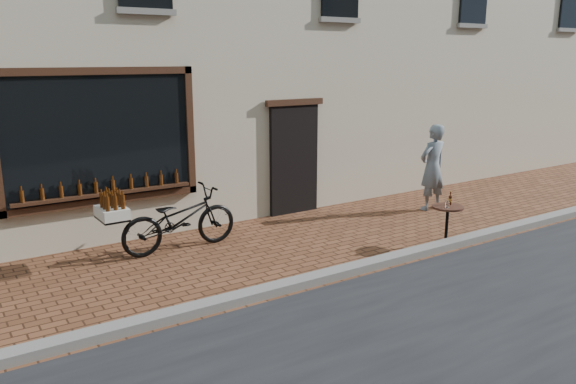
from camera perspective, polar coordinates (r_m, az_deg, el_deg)
ground at (r=7.89m, az=3.00°, el=-9.80°), size 90.00×90.00×0.00m
kerb at (r=8.02m, az=2.16°, el=-8.93°), size 90.00×0.25×0.12m
cargo_bicycle at (r=9.41m, az=-11.19°, el=-2.70°), size 2.30×0.74×1.12m
bistro_table at (r=9.89m, az=15.88°, el=-2.47°), size 0.53×0.53×0.90m
pedestrian at (r=12.02m, az=14.47°, el=2.44°), size 0.67×0.45×1.79m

